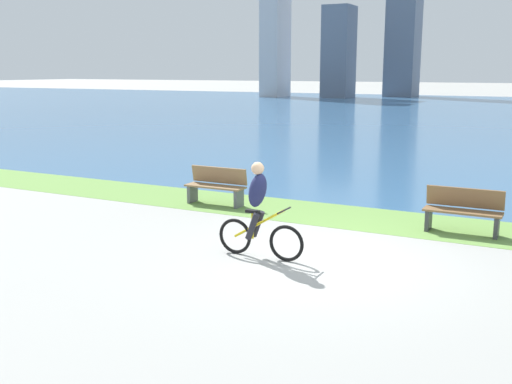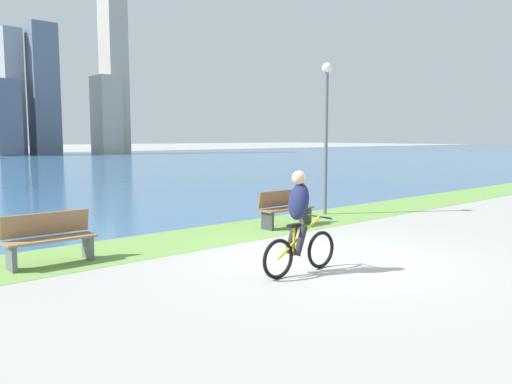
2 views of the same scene
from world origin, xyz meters
The scene contains 6 objects.
ground_plane centered at (0.00, 0.00, 0.00)m, with size 300.00×300.00×0.00m, color #9E9E99.
grass_strip_bayside centered at (0.00, 3.24, 0.00)m, with size 120.00×2.16×0.01m, color #6B9947.
bay_water_surface centered at (0.00, 36.98, 0.00)m, with size 300.00×65.33×0.00m, color #386693.
cyclist_lead centered at (-1.02, -0.29, 0.83)m, with size 1.63×0.52×1.67m.
bench_near_path centered at (-3.82, 3.00, 0.45)m, with size 1.50×0.47×0.90m.
bench_far_along_path centered at (1.89, 2.97, 0.45)m, with size 1.50×0.47×0.90m.
Camera 1 is at (3.56, -9.31, 3.21)m, focal length 42.46 mm.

